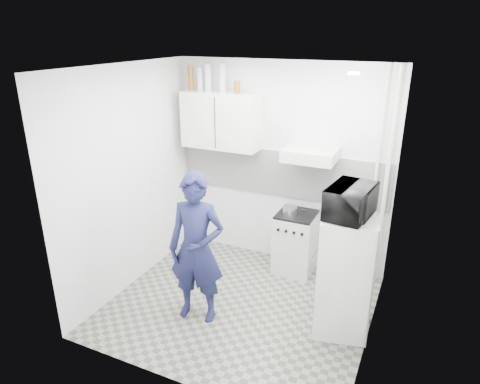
% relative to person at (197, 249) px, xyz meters
% --- Properties ---
extents(floor, '(2.80, 2.80, 0.00)m').
position_rel_person_xyz_m(floor, '(0.33, 0.34, -0.81)').
color(floor, slate).
rests_on(floor, ground).
extents(ceiling, '(2.80, 2.80, 0.00)m').
position_rel_person_xyz_m(ceiling, '(0.33, 0.34, 1.79)').
color(ceiling, white).
rests_on(ceiling, wall_back).
extents(wall_back, '(2.80, 0.00, 2.80)m').
position_rel_person_xyz_m(wall_back, '(0.33, 1.59, 0.49)').
color(wall_back, silver).
rests_on(wall_back, floor).
extents(wall_left, '(0.00, 2.60, 2.60)m').
position_rel_person_xyz_m(wall_left, '(-1.07, 0.34, 0.49)').
color(wall_left, silver).
rests_on(wall_left, floor).
extents(wall_right, '(0.00, 2.60, 2.60)m').
position_rel_person_xyz_m(wall_right, '(1.73, 0.34, 0.49)').
color(wall_right, silver).
rests_on(wall_right, floor).
extents(person, '(0.65, 0.49, 1.63)m').
position_rel_person_xyz_m(person, '(0.00, 0.00, 0.00)').
color(person, '#171A3D').
rests_on(person, floor).
extents(stove, '(0.48, 0.48, 0.77)m').
position_rel_person_xyz_m(stove, '(0.65, 1.34, -0.43)').
color(stove, beige).
rests_on(stove, floor).
extents(fridge, '(0.63, 0.63, 1.27)m').
position_rel_person_xyz_m(fridge, '(1.43, 0.43, -0.18)').
color(fridge, white).
rests_on(fridge, floor).
extents(stove_top, '(0.46, 0.46, 0.03)m').
position_rel_person_xyz_m(stove_top, '(0.65, 1.34, -0.03)').
color(stove_top, black).
rests_on(stove_top, stove).
extents(saucepan, '(0.17, 0.17, 0.10)m').
position_rel_person_xyz_m(saucepan, '(0.58, 1.28, 0.03)').
color(saucepan, silver).
rests_on(saucepan, stove_top).
extents(microwave, '(0.59, 0.43, 0.30)m').
position_rel_person_xyz_m(microwave, '(1.43, 0.43, 0.61)').
color(microwave, black).
rests_on(microwave, fridge).
extents(bottle_a, '(0.07, 0.07, 0.31)m').
position_rel_person_xyz_m(bottle_a, '(-0.84, 1.41, 1.54)').
color(bottle_a, brown).
rests_on(bottle_a, upper_cabinet).
extents(bottle_b, '(0.07, 0.07, 0.29)m').
position_rel_person_xyz_m(bottle_b, '(-0.71, 1.41, 1.53)').
color(bottle_b, '#B2B7BC').
rests_on(bottle_b, upper_cabinet).
extents(bottle_c, '(0.08, 0.08, 0.33)m').
position_rel_person_xyz_m(bottle_c, '(-0.60, 1.41, 1.55)').
color(bottle_c, '#B2B7BC').
rests_on(bottle_c, upper_cabinet).
extents(bottle_d, '(0.08, 0.08, 0.35)m').
position_rel_person_xyz_m(bottle_d, '(-0.39, 1.41, 1.56)').
color(bottle_d, '#B2B7BC').
rests_on(bottle_d, upper_cabinet).
extents(canister_b, '(0.08, 0.08, 0.15)m').
position_rel_person_xyz_m(canister_b, '(-0.20, 1.41, 1.46)').
color(canister_b, brown).
rests_on(canister_b, upper_cabinet).
extents(upper_cabinet, '(1.00, 0.35, 0.70)m').
position_rel_person_xyz_m(upper_cabinet, '(-0.42, 1.41, 1.04)').
color(upper_cabinet, white).
rests_on(upper_cabinet, wall_back).
extents(range_hood, '(0.60, 0.50, 0.14)m').
position_rel_person_xyz_m(range_hood, '(0.78, 1.34, 0.76)').
color(range_hood, beige).
rests_on(range_hood, wall_back).
extents(backsplash, '(2.74, 0.03, 0.60)m').
position_rel_person_xyz_m(backsplash, '(0.33, 1.57, 0.39)').
color(backsplash, white).
rests_on(backsplash, wall_back).
extents(pipe_a, '(0.05, 0.05, 2.60)m').
position_rel_person_xyz_m(pipe_a, '(1.63, 1.51, 0.49)').
color(pipe_a, beige).
rests_on(pipe_a, floor).
extents(pipe_b, '(0.04, 0.04, 2.60)m').
position_rel_person_xyz_m(pipe_b, '(1.51, 1.51, 0.49)').
color(pipe_b, beige).
rests_on(pipe_b, floor).
extents(ceiling_spot_fixture, '(0.10, 0.10, 0.02)m').
position_rel_person_xyz_m(ceiling_spot_fixture, '(1.33, 0.54, 1.76)').
color(ceiling_spot_fixture, white).
rests_on(ceiling_spot_fixture, ceiling).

